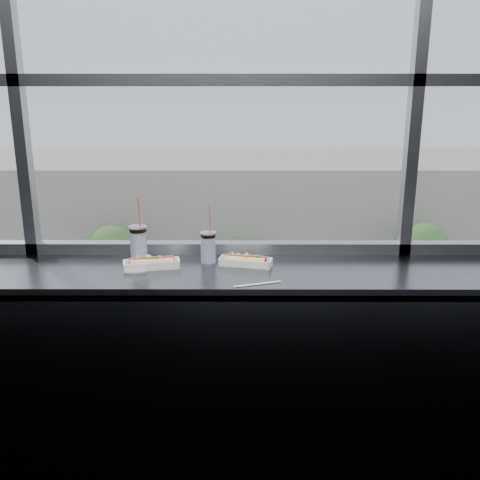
{
  "coord_description": "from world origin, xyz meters",
  "views": [
    {
      "loc": [
        0.13,
        -1.27,
        1.96
      ],
      "look_at": [
        0.12,
        1.23,
        1.25
      ],
      "focal_mm": 40.0,
      "sensor_mm": 36.0,
      "label": 1
    }
  ],
  "objects_px": {
    "car_far_c": "(469,315)",
    "pedestrian_a": "(137,291)",
    "hotdog_tray_right": "(246,261)",
    "car_far_b": "(313,317)",
    "pedestrian_b": "(252,290)",
    "tree_right": "(421,250)",
    "tree_left": "(113,251)",
    "car_near_b": "(75,400)",
    "wrapper": "(135,271)",
    "tree_center": "(240,260)",
    "pedestrian_d": "(385,297)",
    "hotdog_tray_left": "(152,263)",
    "soda_cup_left": "(138,241)",
    "loose_straw": "(257,284)",
    "car_far_a": "(88,317)",
    "soda_cup_right": "(208,246)",
    "car_near_d": "(409,396)"
  },
  "relations": [
    {
      "from": "soda_cup_left",
      "to": "soda_cup_right",
      "type": "bearing_deg",
      "value": -5.66
    },
    {
      "from": "pedestrian_b",
      "to": "tree_left",
      "type": "xyz_separation_m",
      "value": [
        -8.43,
        -0.21,
        2.57
      ]
    },
    {
      "from": "hotdog_tray_left",
      "to": "car_far_a",
      "type": "distance_m",
      "value": 27.83
    },
    {
      "from": "soda_cup_left",
      "to": "wrapper",
      "type": "relative_size",
      "value": 3.29
    },
    {
      "from": "soda_cup_left",
      "to": "pedestrian_d",
      "type": "xyz_separation_m",
      "value": [
        9.13,
        27.15,
        -11.21
      ]
    },
    {
      "from": "soda_cup_right",
      "to": "car_far_a",
      "type": "height_order",
      "value": "soda_cup_right"
    },
    {
      "from": "soda_cup_left",
      "to": "car_far_c",
      "type": "height_order",
      "value": "soda_cup_left"
    },
    {
      "from": "wrapper",
      "to": "tree_left",
      "type": "bearing_deg",
      "value": 104.38
    },
    {
      "from": "tree_center",
      "to": "pedestrian_d",
      "type": "bearing_deg",
      "value": -6.44
    },
    {
      "from": "pedestrian_b",
      "to": "tree_center",
      "type": "distance_m",
      "value": 2.17
    },
    {
      "from": "wrapper",
      "to": "car_near_d",
      "type": "bearing_deg",
      "value": 66.27
    },
    {
      "from": "hotdog_tray_right",
      "to": "car_far_b",
      "type": "relative_size",
      "value": 0.05
    },
    {
      "from": "soda_cup_right",
      "to": "car_far_b",
      "type": "bearing_deg",
      "value": 80.52
    },
    {
      "from": "wrapper",
      "to": "car_far_b",
      "type": "height_order",
      "value": "wrapper"
    },
    {
      "from": "soda_cup_left",
      "to": "pedestrian_a",
      "type": "distance_m",
      "value": 30.69
    },
    {
      "from": "hotdog_tray_left",
      "to": "tree_center",
      "type": "xyz_separation_m",
      "value": [
        0.37,
        28.26,
        -9.14
      ]
    },
    {
      "from": "loose_straw",
      "to": "car_far_a",
      "type": "bearing_deg",
      "value": 90.45
    },
    {
      "from": "car_far_c",
      "to": "pedestrian_b",
      "type": "bearing_deg",
      "value": 69.94
    },
    {
      "from": "loose_straw",
      "to": "car_far_c",
      "type": "bearing_deg",
      "value": 44.81
    },
    {
      "from": "car_far_b",
      "to": "car_near_d",
      "type": "relative_size",
      "value": 0.85
    },
    {
      "from": "soda_cup_left",
      "to": "tree_right",
      "type": "xyz_separation_m",
      "value": [
        11.36,
        28.13,
        -8.58
      ]
    },
    {
      "from": "soda_cup_left",
      "to": "hotdog_tray_left",
      "type": "bearing_deg",
      "value": -57.25
    },
    {
      "from": "car_near_d",
      "to": "hotdog_tray_left",
      "type": "bearing_deg",
      "value": 156.58
    },
    {
      "from": "hotdog_tray_right",
      "to": "soda_cup_right",
      "type": "distance_m",
      "value": 0.21
    },
    {
      "from": "soda_cup_right",
      "to": "car_far_c",
      "type": "distance_m",
      "value": 29.35
    },
    {
      "from": "tree_left",
      "to": "pedestrian_b",
      "type": "bearing_deg",
      "value": 1.41
    },
    {
      "from": "wrapper",
      "to": "car_far_a",
      "type": "relative_size",
      "value": 0.02
    },
    {
      "from": "pedestrian_b",
      "to": "tree_left",
      "type": "distance_m",
      "value": 8.82
    },
    {
      "from": "tree_right",
      "to": "hotdog_tray_left",
      "type": "bearing_deg",
      "value": -111.75
    },
    {
      "from": "hotdog_tray_right",
      "to": "loose_straw",
      "type": "xyz_separation_m",
      "value": [
        0.05,
        -0.28,
        -0.02
      ]
    },
    {
      "from": "car_far_b",
      "to": "car_near_b",
      "type": "bearing_deg",
      "value": 123.22
    },
    {
      "from": "pedestrian_b",
      "to": "tree_right",
      "type": "bearing_deg",
      "value": -91.17
    },
    {
      "from": "wrapper",
      "to": "tree_center",
      "type": "bearing_deg",
      "value": 89.13
    },
    {
      "from": "hotdog_tray_right",
      "to": "car_far_b",
      "type": "bearing_deg",
      "value": 93.84
    },
    {
      "from": "wrapper",
      "to": "tree_right",
      "type": "bearing_deg",
      "value": 68.19
    },
    {
      "from": "car_far_c",
      "to": "car_far_b",
      "type": "bearing_deg",
      "value": 89.72
    },
    {
      "from": "soda_cup_left",
      "to": "hotdog_tray_right",
      "type": "bearing_deg",
      "value": -9.51
    },
    {
      "from": "hotdog_tray_right",
      "to": "car_far_c",
      "type": "xyz_separation_m",
      "value": [
        12.34,
        24.22,
        -10.93
      ]
    },
    {
      "from": "tree_left",
      "to": "car_near_b",
      "type": "bearing_deg",
      "value": -84.72
    },
    {
      "from": "hotdog_tray_left",
      "to": "tree_right",
      "type": "xyz_separation_m",
      "value": [
        11.27,
        28.26,
        -8.5
      ]
    },
    {
      "from": "car_far_b",
      "to": "car_far_a",
      "type": "relative_size",
      "value": 1.0
    },
    {
      "from": "car_near_b",
      "to": "pedestrian_b",
      "type": "distance_m",
      "value": 14.24
    },
    {
      "from": "pedestrian_b",
      "to": "tree_right",
      "type": "relative_size",
      "value": 0.34
    },
    {
      "from": "car_far_b",
      "to": "tree_left",
      "type": "xyz_separation_m",
      "value": [
        -11.64,
        4.0,
        2.51
      ]
    },
    {
      "from": "car_far_c",
      "to": "pedestrian_a",
      "type": "distance_m",
      "value": 19.17
    },
    {
      "from": "loose_straw",
      "to": "pedestrian_d",
      "type": "height_order",
      "value": "loose_straw"
    },
    {
      "from": "wrapper",
      "to": "car_far_a",
      "type": "xyz_separation_m",
      "value": [
        -7.85,
        24.34,
        -11.08
      ]
    },
    {
      "from": "loose_straw",
      "to": "soda_cup_right",
      "type": "bearing_deg",
      "value": 107.5
    },
    {
      "from": "loose_straw",
      "to": "car_far_b",
      "type": "height_order",
      "value": "loose_straw"
    },
    {
      "from": "pedestrian_d",
      "to": "pedestrian_b",
      "type": "distance_m",
      "value": 8.03
    }
  ]
}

